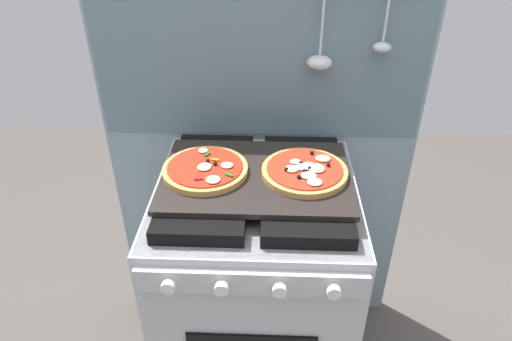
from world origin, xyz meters
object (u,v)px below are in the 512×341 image
object	(u,v)px
stove	(256,287)
baking_tray	(256,176)
pizza_right	(305,170)
pizza_left	(205,170)

from	to	relation	value
stove	baking_tray	bearing A→B (deg)	90.00
stove	pizza_right	world-z (taller)	pizza_right
baking_tray	pizza_left	xyz separation A→B (m)	(-0.15, -0.00, 0.02)
baking_tray	pizza_right	bearing A→B (deg)	1.45
pizza_left	pizza_right	distance (m)	0.29
pizza_left	baking_tray	bearing A→B (deg)	1.42
stove	pizza_left	bearing A→B (deg)	-179.23
pizza_left	pizza_right	xyz separation A→B (m)	(0.29, 0.01, 0.00)
pizza_right	stove	bearing A→B (deg)	-177.88
baking_tray	pizza_left	world-z (taller)	pizza_left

